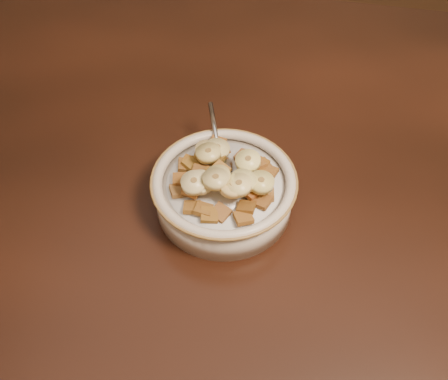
% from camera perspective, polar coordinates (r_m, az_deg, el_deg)
% --- Properties ---
extents(floor, '(4.00, 4.50, 0.10)m').
position_cam_1_polar(floor, '(1.40, 1.86, -19.41)').
color(floor, '#422816').
rests_on(floor, ground).
extents(table, '(1.42, 0.93, 0.04)m').
position_cam_1_polar(table, '(0.73, 3.39, 3.00)').
color(table, black).
rests_on(table, floor).
extents(chair, '(0.39, 0.39, 0.86)m').
position_cam_1_polar(chair, '(1.45, 1.94, 14.90)').
color(chair, black).
rests_on(chair, floor).
extents(cereal_bowl, '(0.17, 0.17, 0.04)m').
position_cam_1_polar(cereal_bowl, '(0.63, 0.00, -0.54)').
color(cereal_bowl, beige).
rests_on(cereal_bowl, table).
extents(milk, '(0.14, 0.14, 0.00)m').
position_cam_1_polar(milk, '(0.62, 0.00, 0.69)').
color(milk, white).
rests_on(milk, cereal_bowl).
extents(spoon, '(0.04, 0.05, 0.01)m').
position_cam_1_polar(spoon, '(0.63, -0.37, 2.84)').
color(spoon, '#B4B9C1').
rests_on(spoon, cereal_bowl).
extents(cereal_square_0, '(0.03, 0.03, 0.01)m').
position_cam_1_polar(cereal_square_0, '(0.63, -3.64, 2.93)').
color(cereal_square_0, brown).
rests_on(cereal_square_0, milk).
extents(cereal_square_1, '(0.02, 0.02, 0.01)m').
position_cam_1_polar(cereal_square_1, '(0.60, -2.03, 1.28)').
color(cereal_square_1, brown).
rests_on(cereal_square_1, milk).
extents(cereal_square_2, '(0.02, 0.02, 0.01)m').
position_cam_1_polar(cereal_square_2, '(0.65, -0.72, 5.31)').
color(cereal_square_2, brown).
rests_on(cereal_square_2, milk).
extents(cereal_square_3, '(0.03, 0.03, 0.01)m').
position_cam_1_polar(cereal_square_3, '(0.57, 2.24, -3.17)').
color(cereal_square_3, brown).
rests_on(cereal_square_3, milk).
extents(cereal_square_4, '(0.03, 0.03, 0.01)m').
position_cam_1_polar(cereal_square_4, '(0.64, -0.38, 4.65)').
color(cereal_square_4, brown).
rests_on(cereal_square_4, milk).
extents(cereal_square_5, '(0.03, 0.03, 0.01)m').
position_cam_1_polar(cereal_square_5, '(0.60, -2.50, 1.37)').
color(cereal_square_5, olive).
rests_on(cereal_square_5, milk).
extents(cereal_square_6, '(0.02, 0.02, 0.01)m').
position_cam_1_polar(cereal_square_6, '(0.58, -1.69, -2.85)').
color(cereal_square_6, brown).
rests_on(cereal_square_6, milk).
extents(cereal_square_7, '(0.02, 0.03, 0.01)m').
position_cam_1_polar(cereal_square_7, '(0.63, -3.98, 3.06)').
color(cereal_square_7, brown).
rests_on(cereal_square_7, milk).
extents(cereal_square_8, '(0.03, 0.03, 0.01)m').
position_cam_1_polar(cereal_square_8, '(0.63, 2.33, 3.94)').
color(cereal_square_8, brown).
rests_on(cereal_square_8, milk).
extents(cereal_square_9, '(0.02, 0.02, 0.01)m').
position_cam_1_polar(cereal_square_9, '(0.60, 4.77, -0.46)').
color(cereal_square_9, olive).
rests_on(cereal_square_9, milk).
extents(cereal_square_10, '(0.03, 0.03, 0.01)m').
position_cam_1_polar(cereal_square_10, '(0.60, 3.07, -0.13)').
color(cereal_square_10, '#9D521D').
rests_on(cereal_square_10, milk).
extents(cereal_square_11, '(0.02, 0.02, 0.01)m').
position_cam_1_polar(cereal_square_11, '(0.64, -2.50, 4.05)').
color(cereal_square_11, brown).
rests_on(cereal_square_11, milk).
extents(cereal_square_12, '(0.03, 0.03, 0.01)m').
position_cam_1_polar(cereal_square_12, '(0.59, 4.39, -1.26)').
color(cereal_square_12, brown).
rests_on(cereal_square_12, milk).
extents(cereal_square_13, '(0.03, 0.03, 0.01)m').
position_cam_1_polar(cereal_square_13, '(0.60, -5.20, -0.08)').
color(cereal_square_13, olive).
rests_on(cereal_square_13, milk).
extents(cereal_square_14, '(0.03, 0.03, 0.01)m').
position_cam_1_polar(cereal_square_14, '(0.63, 4.10, 2.98)').
color(cereal_square_14, brown).
rests_on(cereal_square_14, milk).
extents(cereal_square_15, '(0.02, 0.02, 0.01)m').
position_cam_1_polar(cereal_square_15, '(0.63, -4.36, 2.85)').
color(cereal_square_15, brown).
rests_on(cereal_square_15, milk).
extents(cereal_square_16, '(0.02, 0.02, 0.01)m').
position_cam_1_polar(cereal_square_16, '(0.61, -4.94, 1.22)').
color(cereal_square_16, brown).
rests_on(cereal_square_16, milk).
extents(cereal_square_17, '(0.02, 0.02, 0.01)m').
position_cam_1_polar(cereal_square_17, '(0.58, 2.56, -1.97)').
color(cereal_square_17, brown).
rests_on(cereal_square_17, milk).
extents(cereal_square_18, '(0.03, 0.03, 0.01)m').
position_cam_1_polar(cereal_square_18, '(0.58, -0.40, -2.60)').
color(cereal_square_18, brown).
rests_on(cereal_square_18, milk).
extents(cereal_square_19, '(0.02, 0.03, 0.01)m').
position_cam_1_polar(cereal_square_19, '(0.60, -1.50, 1.70)').
color(cereal_square_19, brown).
rests_on(cereal_square_19, milk).
extents(cereal_square_20, '(0.03, 0.03, 0.01)m').
position_cam_1_polar(cereal_square_20, '(0.59, 1.63, 0.51)').
color(cereal_square_20, '#94511B').
rests_on(cereal_square_20, milk).
extents(cereal_square_21, '(0.02, 0.02, 0.01)m').
position_cam_1_polar(cereal_square_21, '(0.59, -3.67, -1.97)').
color(cereal_square_21, brown).
rests_on(cereal_square_21, milk).
extents(cereal_square_22, '(0.02, 0.02, 0.01)m').
position_cam_1_polar(cereal_square_22, '(0.61, -2.73, 2.07)').
color(cereal_square_22, brown).
rests_on(cereal_square_22, milk).
extents(cereal_square_23, '(0.03, 0.03, 0.01)m').
position_cam_1_polar(cereal_square_23, '(0.60, -0.49, 2.28)').
color(cereal_square_23, brown).
rests_on(cereal_square_23, milk).
extents(cereal_square_24, '(0.03, 0.03, 0.01)m').
position_cam_1_polar(cereal_square_24, '(0.62, -1.03, 3.58)').
color(cereal_square_24, brown).
rests_on(cereal_square_24, milk).
extents(cereal_square_25, '(0.03, 0.03, 0.01)m').
position_cam_1_polar(cereal_square_25, '(0.63, 4.33, 2.89)').
color(cereal_square_25, brown).
rests_on(cereal_square_25, milk).
extents(cereal_square_26, '(0.03, 0.03, 0.01)m').
position_cam_1_polar(cereal_square_26, '(0.63, 3.70, 2.96)').
color(cereal_square_26, brown).
rests_on(cereal_square_26, milk).
extents(cereal_square_27, '(0.02, 0.02, 0.01)m').
position_cam_1_polar(cereal_square_27, '(0.58, -2.38, -2.24)').
color(cereal_square_27, brown).
rests_on(cereal_square_27, milk).
extents(cereal_square_28, '(0.03, 0.03, 0.01)m').
position_cam_1_polar(cereal_square_28, '(0.62, 5.09, 2.03)').
color(cereal_square_28, brown).
rests_on(cereal_square_28, milk).
extents(cereal_square_29, '(0.02, 0.02, 0.01)m').
position_cam_1_polar(cereal_square_29, '(0.60, -3.67, -0.01)').
color(cereal_square_29, brown).
rests_on(cereal_square_29, milk).
extents(banana_slice_0, '(0.04, 0.04, 0.02)m').
position_cam_1_polar(banana_slice_0, '(0.63, -0.76, 4.70)').
color(banana_slice_0, '#E5D588').
rests_on(banana_slice_0, milk).
extents(banana_slice_1, '(0.04, 0.04, 0.01)m').
position_cam_1_polar(banana_slice_1, '(0.58, 0.99, 0.37)').
color(banana_slice_1, '#E4BF6E').
rests_on(banana_slice_1, milk).
extents(banana_slice_2, '(0.04, 0.04, 0.01)m').
position_cam_1_polar(banana_slice_2, '(0.58, -3.44, 0.83)').
color(banana_slice_2, beige).
rests_on(banana_slice_2, milk).
extents(banana_slice_3, '(0.04, 0.04, 0.02)m').
position_cam_1_polar(banana_slice_3, '(0.58, -0.72, 1.49)').
color(banana_slice_3, '#D3C675').
rests_on(banana_slice_3, milk).
extents(banana_slice_4, '(0.04, 0.04, 0.02)m').
position_cam_1_polar(banana_slice_4, '(0.61, 2.76, 3.32)').
color(banana_slice_4, '#FBEA87').
rests_on(banana_slice_4, milk).
extents(banana_slice_5, '(0.04, 0.04, 0.01)m').
position_cam_1_polar(banana_slice_5, '(0.58, 1.70, 0.57)').
color(banana_slice_5, '#EFDF89').
rests_on(banana_slice_5, milk).
extents(banana_slice_6, '(0.04, 0.04, 0.01)m').
position_cam_1_polar(banana_slice_6, '(0.59, -2.71, 0.88)').
color(banana_slice_6, beige).
rests_on(banana_slice_6, milk).
extents(banana_slice_7, '(0.04, 0.04, 0.01)m').
position_cam_1_polar(banana_slice_7, '(0.62, -1.80, 4.24)').
color(banana_slice_7, '#D0C47B').
rests_on(banana_slice_7, milk).
extents(banana_slice_8, '(0.04, 0.04, 0.01)m').
position_cam_1_polar(banana_slice_8, '(0.58, -0.96, 1.25)').
color(banana_slice_8, '#D0C58B').
rests_on(banana_slice_8, milk).
extents(banana_slice_9, '(0.03, 0.03, 0.01)m').
position_cam_1_polar(banana_slice_9, '(0.63, -1.93, 4.48)').
color(banana_slice_9, tan).
rests_on(banana_slice_9, milk).
extents(banana_slice_10, '(0.04, 0.04, 0.01)m').
position_cam_1_polar(banana_slice_10, '(0.58, 2.22, 1.06)').
color(banana_slice_10, '#F5E79D').
rests_on(banana_slice_10, milk).
extents(banana_slice_11, '(0.04, 0.04, 0.01)m').
position_cam_1_polar(banana_slice_11, '(0.59, 4.26, 0.88)').
color(banana_slice_11, '#F0E586').
rests_on(banana_slice_11, milk).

